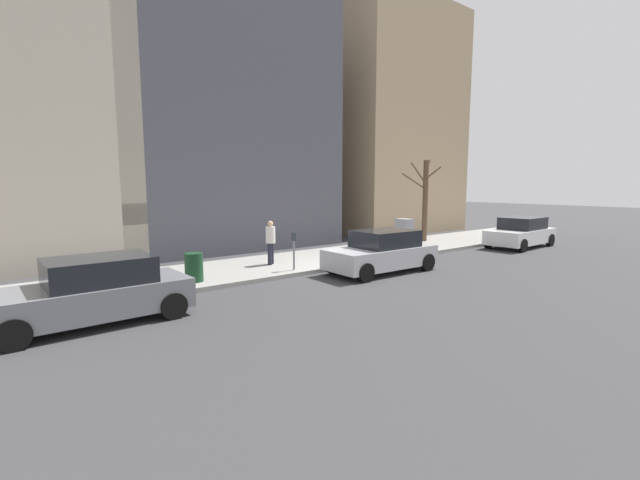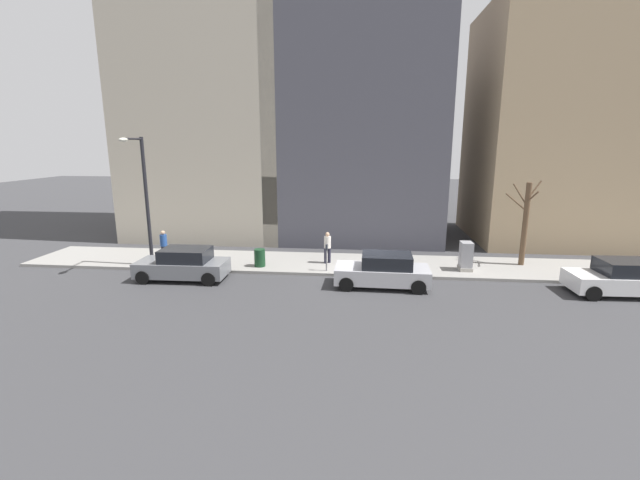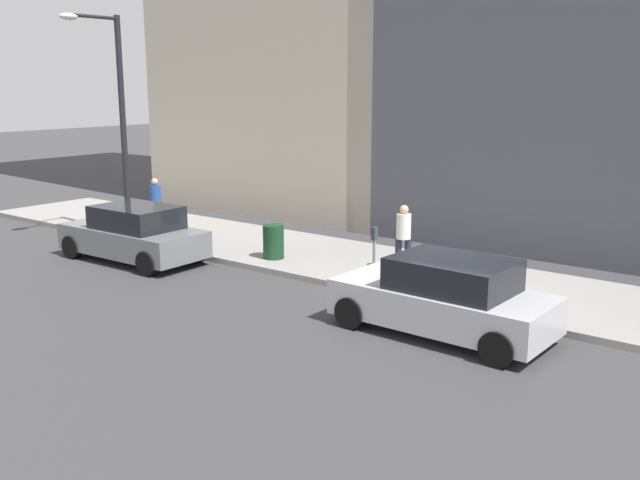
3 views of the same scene
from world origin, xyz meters
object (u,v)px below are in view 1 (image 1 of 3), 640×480
object	(u,v)px
pedestrian_near_meter	(271,240)
parked_car_silver	(382,252)
parked_car_white	(521,233)
parked_car_grey	(94,292)
utility_box	(404,234)
office_block_center	(198,74)
trash_bin	(194,267)
parking_meter	(294,247)
office_tower_left	(375,125)
bare_tree	(425,199)

from	to	relation	value
pedestrian_near_meter	parked_car_silver	bearing A→B (deg)	91.05
parked_car_white	parked_car_grey	distance (m)	19.50
utility_box	office_block_center	distance (m)	13.97
office_block_center	parked_car_grey	bearing A→B (deg)	147.30
parked_car_silver	trash_bin	world-z (taller)	parked_car_silver
parked_car_white	office_block_center	world-z (taller)	office_block_center
pedestrian_near_meter	office_block_center	distance (m)	12.21
parked_car_grey	pedestrian_near_meter	distance (m)	7.27
utility_box	pedestrian_near_meter	size ratio (longest dim) A/B	0.86
parked_car_silver	parked_car_grey	bearing A→B (deg)	90.82
parked_car_silver	utility_box	xyz separation A→B (m)	(2.53, -4.17, 0.11)
office_block_center	parking_meter	bearing A→B (deg)	173.82
office_tower_left	utility_box	bearing A→B (deg)	142.12
parked_car_silver	pedestrian_near_meter	bearing A→B (deg)	43.24
parking_meter	office_tower_left	bearing A→B (deg)	-54.91
utility_box	bare_tree	distance (m)	3.74
parked_car_silver	parked_car_grey	size ratio (longest dim) A/B	1.00
parked_car_silver	bare_tree	xyz separation A→B (m)	(3.85, -7.30, 1.68)
parked_car_silver	parking_meter	world-z (taller)	parked_car_silver
utility_box	parked_car_grey	bearing A→B (deg)	100.25
utility_box	pedestrian_near_meter	bearing A→B (deg)	85.27
parking_meter	trash_bin	distance (m)	3.54
trash_bin	office_tower_left	xyz separation A→B (m)	(9.19, -17.21, 6.76)
trash_bin	pedestrian_near_meter	size ratio (longest dim) A/B	0.54
office_block_center	office_tower_left	bearing A→B (deg)	-94.28
parked_car_grey	office_block_center	world-z (taller)	office_block_center
parked_car_grey	office_tower_left	bearing A→B (deg)	-62.41
bare_tree	office_block_center	size ratio (longest dim) A/B	0.24
trash_bin	parking_meter	bearing A→B (deg)	-97.35
parked_car_white	trash_bin	size ratio (longest dim) A/B	4.73
parked_car_grey	trash_bin	size ratio (longest dim) A/B	4.71
parked_car_grey	bare_tree	size ratio (longest dim) A/B	0.97
parked_car_white	office_block_center	size ratio (longest dim) A/B	0.23
utility_box	bare_tree	world-z (taller)	bare_tree
parked_car_white	parked_car_silver	bearing A→B (deg)	87.94
utility_box	office_block_center	xyz separation A→B (m)	(9.73, 5.74, 8.22)
parked_car_white	parking_meter	bearing A→B (deg)	80.50
parked_car_white	utility_box	size ratio (longest dim) A/B	2.98
trash_bin	office_block_center	xyz separation A→B (m)	(10.13, -4.63, 8.47)
parked_car_silver	utility_box	distance (m)	4.88
office_block_center	parked_car_white	bearing A→B (deg)	-136.48
parked_car_white	office_block_center	bearing A→B (deg)	41.62
parking_meter	utility_box	xyz separation A→B (m)	(0.85, -6.89, -0.13)
office_block_center	pedestrian_near_meter	bearing A→B (deg)	172.39
parked_car_white	trash_bin	bearing A→B (deg)	80.55
parked_car_grey	bare_tree	bearing A→B (deg)	-78.54
trash_bin	office_tower_left	world-z (taller)	office_tower_left
parked_car_grey	office_tower_left	xyz separation A→B (m)	(11.25, -20.40, 6.63)
office_tower_left	office_block_center	distance (m)	12.73
parked_car_grey	trash_bin	bearing A→B (deg)	-58.50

